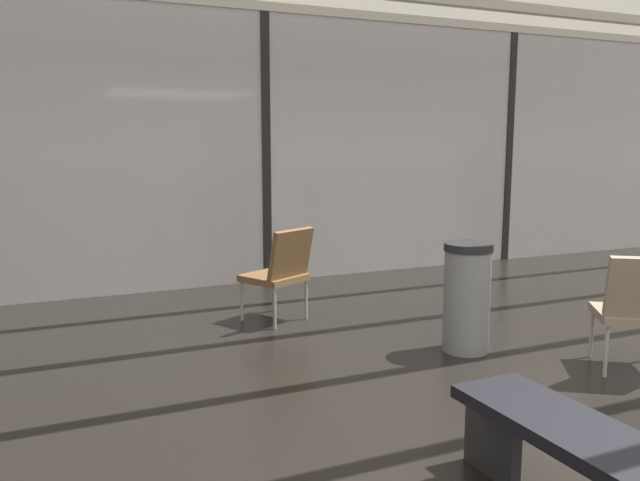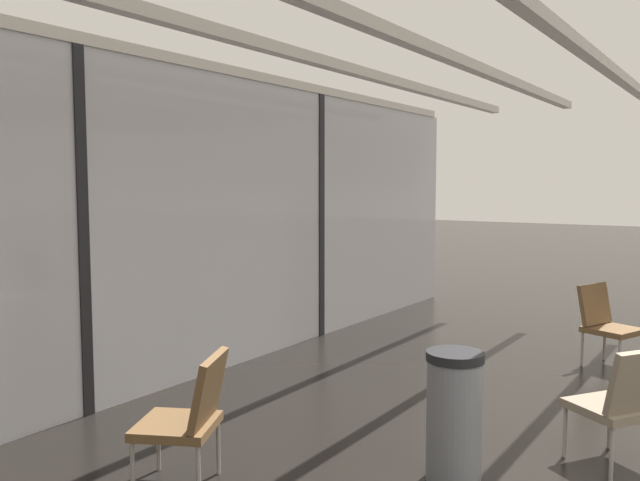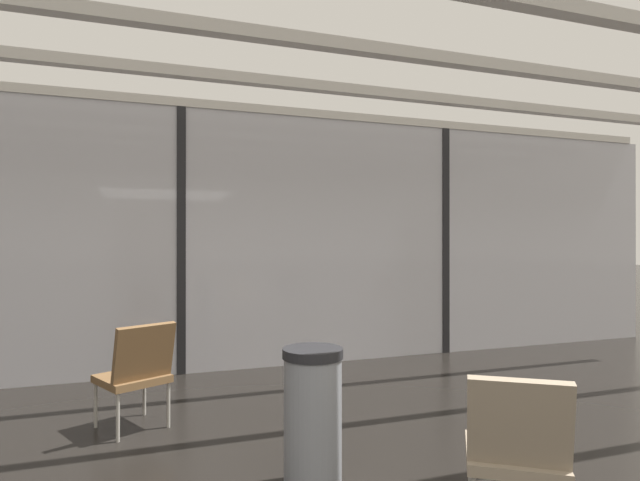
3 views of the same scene
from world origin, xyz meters
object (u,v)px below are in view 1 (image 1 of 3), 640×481
at_px(parked_airplane, 218,128).
at_px(waiting_bench, 607,468).
at_px(lounge_chair_1, 281,269).
at_px(lounge_chair_2, 636,305).
at_px(trash_bin, 467,297).

height_order(parked_airplane, waiting_bench, parked_airplane).
xyz_separation_m(lounge_chair_1, waiting_bench, (0.03, -3.64, -0.13)).
bearing_deg(lounge_chair_1, parked_airplane, -127.27).
xyz_separation_m(lounge_chair_1, lounge_chair_2, (1.84, -2.23, 0.00)).
height_order(waiting_bench, trash_bin, trash_bin).
bearing_deg(parked_airplane, lounge_chair_2, -87.35).
distance_m(parked_airplane, waiting_bench, 11.27).
bearing_deg(parked_airplane, waiting_bench, -97.03).
relative_size(waiting_bench, trash_bin, 1.98).
xyz_separation_m(parked_airplane, lounge_chair_1, (-1.39, -7.44, -1.42)).
relative_size(lounge_chair_1, waiting_bench, 0.51).
bearing_deg(parked_airplane, trash_bin, -92.24).
xyz_separation_m(parked_airplane, lounge_chair_2, (0.45, -9.68, -1.42)).
xyz_separation_m(parked_airplane, trash_bin, (-0.34, -8.79, -1.48)).
height_order(parked_airplane, lounge_chair_2, parked_airplane).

